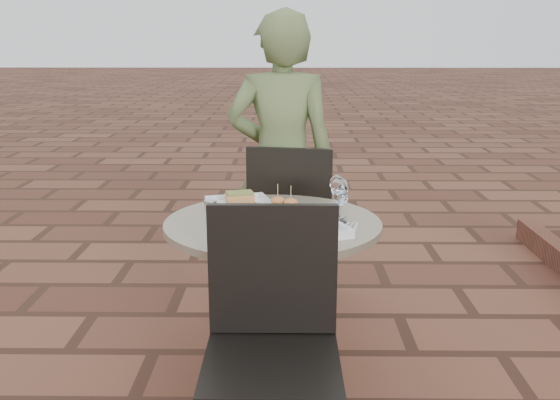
{
  "coord_description": "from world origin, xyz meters",
  "views": [
    {
      "loc": [
        -0.19,
        -2.71,
        1.46
      ],
      "look_at": [
        -0.22,
        -0.23,
        0.82
      ],
      "focal_mm": 40.0,
      "sensor_mm": 36.0,
      "label": 1
    }
  ],
  "objects_px": {
    "plate_salmon": "(240,204)",
    "plate_sliders": "(284,213)",
    "chair_far": "(292,215)",
    "chair_near": "(272,324)",
    "diner": "(281,164)",
    "cafe_table": "(273,277)",
    "plate_tuna": "(305,228)"
  },
  "relations": [
    {
      "from": "chair_near",
      "to": "plate_tuna",
      "type": "xyz_separation_m",
      "value": [
        0.12,
        0.43,
        0.2
      ]
    },
    {
      "from": "cafe_table",
      "to": "plate_tuna",
      "type": "xyz_separation_m",
      "value": [
        0.13,
        -0.16,
        0.26
      ]
    },
    {
      "from": "cafe_table",
      "to": "diner",
      "type": "height_order",
      "value": "diner"
    },
    {
      "from": "chair_near",
      "to": "plate_tuna",
      "type": "distance_m",
      "value": 0.49
    },
    {
      "from": "chair_near",
      "to": "plate_sliders",
      "type": "bearing_deg",
      "value": 86.51
    },
    {
      "from": "plate_salmon",
      "to": "chair_far",
      "type": "bearing_deg",
      "value": 65.97
    },
    {
      "from": "plate_salmon",
      "to": "plate_tuna",
      "type": "relative_size",
      "value": 0.92
    },
    {
      "from": "cafe_table",
      "to": "diner",
      "type": "distance_m",
      "value": 0.89
    },
    {
      "from": "chair_near",
      "to": "plate_salmon",
      "type": "bearing_deg",
      "value": 101.68
    },
    {
      "from": "plate_sliders",
      "to": "plate_tuna",
      "type": "relative_size",
      "value": 0.83
    },
    {
      "from": "cafe_table",
      "to": "plate_salmon",
      "type": "bearing_deg",
      "value": 127.82
    },
    {
      "from": "chair_far",
      "to": "plate_sliders",
      "type": "height_order",
      "value": "chair_far"
    },
    {
      "from": "plate_sliders",
      "to": "diner",
      "type": "bearing_deg",
      "value": 91.47
    },
    {
      "from": "diner",
      "to": "plate_sliders",
      "type": "height_order",
      "value": "diner"
    },
    {
      "from": "chair_far",
      "to": "chair_near",
      "type": "height_order",
      "value": "same"
    },
    {
      "from": "diner",
      "to": "plate_tuna",
      "type": "height_order",
      "value": "diner"
    },
    {
      "from": "chair_far",
      "to": "cafe_table",
      "type": "bearing_deg",
      "value": 92.42
    },
    {
      "from": "plate_salmon",
      "to": "plate_sliders",
      "type": "height_order",
      "value": "plate_sliders"
    },
    {
      "from": "plate_salmon",
      "to": "plate_sliders",
      "type": "relative_size",
      "value": 1.11
    },
    {
      "from": "diner",
      "to": "plate_salmon",
      "type": "xyz_separation_m",
      "value": [
        -0.18,
        -0.64,
        -0.06
      ]
    },
    {
      "from": "plate_sliders",
      "to": "plate_salmon",
      "type": "bearing_deg",
      "value": 138.42
    },
    {
      "from": "chair_near",
      "to": "plate_salmon",
      "type": "relative_size",
      "value": 2.73
    },
    {
      "from": "cafe_table",
      "to": "plate_tuna",
      "type": "relative_size",
      "value": 2.43
    },
    {
      "from": "plate_sliders",
      "to": "chair_far",
      "type": "bearing_deg",
      "value": 86.94
    },
    {
      "from": "chair_far",
      "to": "diner",
      "type": "height_order",
      "value": "diner"
    },
    {
      "from": "chair_far",
      "to": "plate_salmon",
      "type": "height_order",
      "value": "chair_far"
    },
    {
      "from": "chair_far",
      "to": "plate_salmon",
      "type": "relative_size",
      "value": 2.73
    },
    {
      "from": "plate_salmon",
      "to": "plate_tuna",
      "type": "xyz_separation_m",
      "value": [
        0.28,
        -0.35,
        -0.0
      ]
    },
    {
      "from": "chair_near",
      "to": "plate_sliders",
      "type": "xyz_separation_m",
      "value": [
        0.04,
        0.61,
        0.21
      ]
    },
    {
      "from": "plate_tuna",
      "to": "plate_salmon",
      "type": "bearing_deg",
      "value": 128.72
    },
    {
      "from": "cafe_table",
      "to": "plate_sliders",
      "type": "relative_size",
      "value": 2.93
    },
    {
      "from": "plate_salmon",
      "to": "plate_sliders",
      "type": "distance_m",
      "value": 0.27
    }
  ]
}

